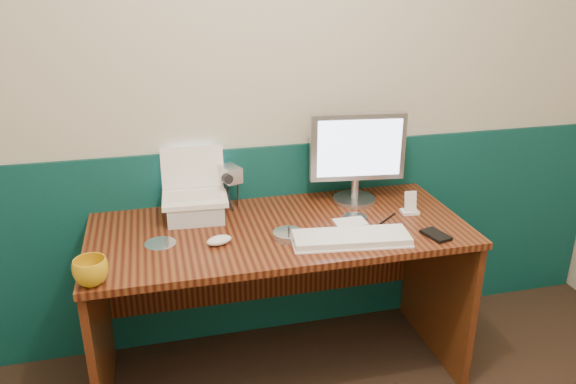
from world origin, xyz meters
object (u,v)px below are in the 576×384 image
object	(u,v)px
desk	(280,303)
mug	(91,272)
keyboard	(351,239)
monitor	(356,157)
camcorder	(231,190)
laptop	(193,176)

from	to	relation	value
desk	mug	bearing A→B (deg)	-158.53
keyboard	mug	size ratio (longest dim) A/B	3.83
monitor	camcorder	xyz separation A→B (m)	(-0.58, 0.06, -0.13)
monitor	mug	world-z (taller)	monitor
camcorder	desk	bearing A→B (deg)	-76.58
mug	camcorder	distance (m)	0.79
laptop	monitor	size ratio (longest dim) A/B	0.64
desk	laptop	xyz separation A→B (m)	(-0.34, 0.18, 0.57)
desk	monitor	distance (m)	0.75
laptop	camcorder	size ratio (longest dim) A/B	1.53
desk	camcorder	distance (m)	0.56
laptop	monitor	bearing A→B (deg)	4.45
laptop	camcorder	world-z (taller)	laptop
laptop	keyboard	world-z (taller)	laptop
laptop	keyboard	size ratio (longest dim) A/B	0.60
keyboard	monitor	bearing A→B (deg)	75.39
desk	mug	distance (m)	0.90
laptop	desk	bearing A→B (deg)	-24.96
desk	mug	size ratio (longest dim) A/B	13.12
laptop	camcorder	xyz separation A→B (m)	(0.17, 0.08, -0.11)
mug	camcorder	size ratio (longest dim) A/B	0.67
monitor	mug	bearing A→B (deg)	-149.79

